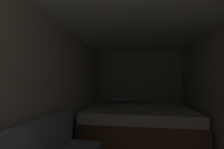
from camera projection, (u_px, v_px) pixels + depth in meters
wall_back at (139, 88)px, 4.91m from camera, size 2.45×0.05×2.08m
wall_left at (55, 93)px, 2.48m from camera, size 0.05×5.26×2.08m
ceiling_slab at (138, 16)px, 2.34m from camera, size 2.45×5.26×0.05m
bed at (139, 122)px, 3.82m from camera, size 2.23×2.00×0.84m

